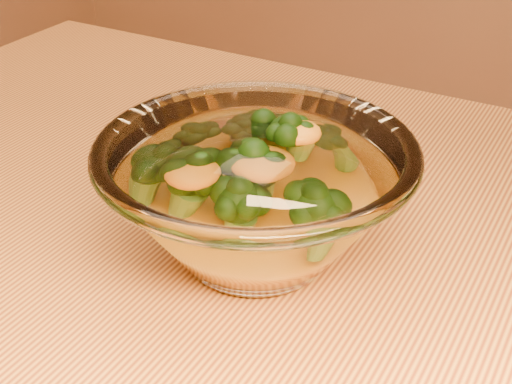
# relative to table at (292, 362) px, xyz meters

# --- Properties ---
(table) EXTENTS (1.20, 0.80, 0.75)m
(table) POSITION_rel_table_xyz_m (0.00, 0.00, 0.00)
(table) COLOR gold
(table) RESTS_ON ground
(glass_bowl) EXTENTS (0.25, 0.25, 0.11)m
(glass_bowl) POSITION_rel_table_xyz_m (-0.04, -0.00, 0.16)
(glass_bowl) COLOR white
(glass_bowl) RESTS_ON table
(cheese_sauce) EXTENTS (0.14, 0.14, 0.04)m
(cheese_sauce) POSITION_rel_table_xyz_m (-0.04, -0.00, 0.13)
(cheese_sauce) COLOR orange
(cheese_sauce) RESTS_ON glass_bowl
(broccoli_heap) EXTENTS (0.16, 0.14, 0.08)m
(broccoli_heap) POSITION_rel_table_xyz_m (-0.04, 0.01, 0.17)
(broccoli_heap) COLOR black
(broccoli_heap) RESTS_ON cheese_sauce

